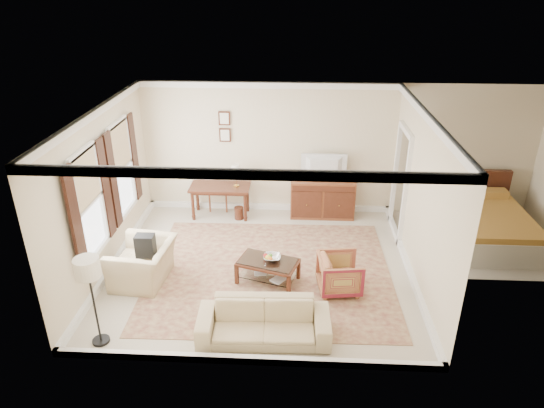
# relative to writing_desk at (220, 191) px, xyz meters

# --- Properties ---
(room_shell) EXTENTS (5.51, 5.01, 2.91)m
(room_shell) POSITION_rel_writing_desk_xyz_m (1.04, -2.07, 1.87)
(room_shell) COLOR beige
(room_shell) RESTS_ON ground
(annex_bedroom) EXTENTS (3.00, 2.70, 2.90)m
(annex_bedroom) POSITION_rel_writing_desk_xyz_m (5.53, -0.92, -0.26)
(annex_bedroom) COLOR beige
(annex_bedroom) RESTS_ON ground
(window_front) EXTENTS (0.12, 1.56, 1.80)m
(window_front) POSITION_rel_writing_desk_xyz_m (-1.66, -2.77, 0.95)
(window_front) COLOR #CCB284
(window_front) RESTS_ON room_shell
(window_rear) EXTENTS (0.12, 1.56, 1.80)m
(window_rear) POSITION_rel_writing_desk_xyz_m (-1.66, -1.17, 0.95)
(window_rear) COLOR #CCB284
(window_rear) RESTS_ON room_shell
(doorway) EXTENTS (0.10, 1.12, 2.25)m
(doorway) POSITION_rel_writing_desk_xyz_m (3.75, -0.57, 0.47)
(doorway) COLOR white
(doorway) RESTS_ON room_shell
(rug) EXTENTS (4.39, 3.79, 0.01)m
(rug) POSITION_rel_writing_desk_xyz_m (1.23, -2.25, -0.60)
(rug) COLOR maroon
(rug) RESTS_ON room_shell
(writing_desk) EXTENTS (1.30, 0.65, 0.71)m
(writing_desk) POSITION_rel_writing_desk_xyz_m (0.00, 0.00, 0.00)
(writing_desk) COLOR #4B2315
(writing_desk) RESTS_ON room_shell
(desk_chair) EXTENTS (0.53, 0.53, 1.05)m
(desk_chair) POSITION_rel_writing_desk_xyz_m (-0.09, 0.35, -0.08)
(desk_chair) COLOR brown
(desk_chair) RESTS_ON room_shell
(desk_lamp) EXTENTS (0.32, 0.32, 0.50)m
(desk_lamp) POSITION_rel_writing_desk_xyz_m (0.36, 0.00, 0.36)
(desk_lamp) COLOR silver
(desk_lamp) RESTS_ON writing_desk
(framed_prints) EXTENTS (0.25, 0.04, 0.68)m
(framed_prints) POSITION_rel_writing_desk_xyz_m (0.10, 0.40, 1.34)
(framed_prints) COLOR #4B2315
(framed_prints) RESTS_ON room_shell
(sideboard) EXTENTS (1.40, 0.54, 0.86)m
(sideboard) POSITION_rel_writing_desk_xyz_m (2.25, 0.13, -0.17)
(sideboard) COLOR brown
(sideboard) RESTS_ON room_shell
(tv) EXTENTS (0.94, 0.54, 0.12)m
(tv) POSITION_rel_writing_desk_xyz_m (2.25, 0.11, 0.73)
(tv) COLOR black
(tv) RESTS_ON sideboard
(coffee_table) EXTENTS (1.15, 0.87, 0.43)m
(coffee_table) POSITION_rel_writing_desk_xyz_m (1.21, -2.54, -0.28)
(coffee_table) COLOR #4B2315
(coffee_table) RESTS_ON room_shell
(fruit_bowl) EXTENTS (0.42, 0.42, 0.10)m
(fruit_bowl) POSITION_rel_writing_desk_xyz_m (1.28, -2.50, -0.12)
(fruit_bowl) COLOR silver
(fruit_bowl) RESTS_ON coffee_table
(book_a) EXTENTS (0.28, 0.05, 0.38)m
(book_a) POSITION_rel_writing_desk_xyz_m (0.97, -2.48, -0.43)
(book_a) COLOR brown
(book_a) RESTS_ON coffee_table
(book_b) EXTENTS (0.24, 0.19, 0.38)m
(book_b) POSITION_rel_writing_desk_xyz_m (1.33, -2.63, -0.44)
(book_b) COLOR brown
(book_b) RESTS_ON coffee_table
(striped_armchair) EXTENTS (0.73, 0.77, 0.71)m
(striped_armchair) POSITION_rel_writing_desk_xyz_m (2.44, -2.72, -0.25)
(striped_armchair) COLOR maroon
(striped_armchair) RESTS_ON room_shell
(club_armchair) EXTENTS (0.82, 1.17, 0.96)m
(club_armchair) POSITION_rel_writing_desk_xyz_m (-0.97, -2.61, -0.12)
(club_armchair) COLOR #C4B284
(club_armchair) RESTS_ON room_shell
(backpack) EXTENTS (0.24, 0.33, 0.40)m
(backpack) POSITION_rel_writing_desk_xyz_m (-0.89, -2.60, 0.13)
(backpack) COLOR black
(backpack) RESTS_ON club_armchair
(sofa) EXTENTS (1.96, 0.64, 0.76)m
(sofa) POSITION_rel_writing_desk_xyz_m (1.24, -3.99, -0.22)
(sofa) COLOR #C4B284
(sofa) RESTS_ON room_shell
(floor_lamp) EXTENTS (0.35, 0.35, 1.43)m
(floor_lamp) POSITION_rel_writing_desk_xyz_m (-1.15, -4.22, 0.58)
(floor_lamp) COLOR black
(floor_lamp) RESTS_ON room_shell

